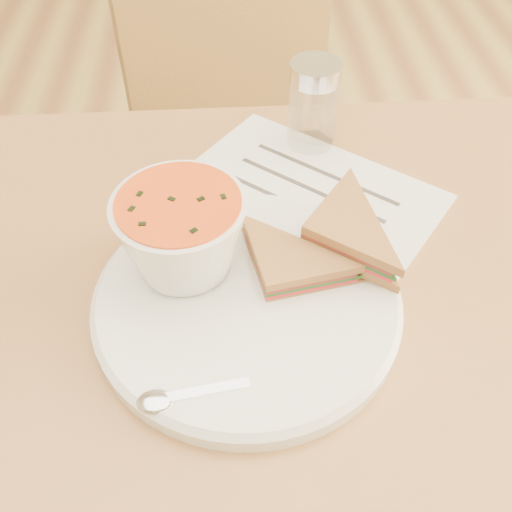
{
  "coord_description": "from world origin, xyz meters",
  "views": [
    {
      "loc": [
        -0.06,
        -0.34,
        1.19
      ],
      "look_at": [
        -0.03,
        0.02,
        0.8
      ],
      "focal_mm": 40.0,
      "sensor_mm": 36.0,
      "label": 1
    }
  ],
  "objects_px": {
    "condiment_shaker": "(313,106)",
    "dining_table": "(279,464)",
    "chair_far": "(272,214)",
    "soup_bowl": "(183,237)",
    "plate": "(247,301)"
  },
  "relations": [
    {
      "from": "chair_far",
      "to": "dining_table",
      "type": "bearing_deg",
      "value": 64.83
    },
    {
      "from": "plate",
      "to": "soup_bowl",
      "type": "distance_m",
      "value": 0.09
    },
    {
      "from": "soup_bowl",
      "to": "condiment_shaker",
      "type": "distance_m",
      "value": 0.27
    },
    {
      "from": "plate",
      "to": "soup_bowl",
      "type": "height_order",
      "value": "soup_bowl"
    },
    {
      "from": "dining_table",
      "to": "soup_bowl",
      "type": "distance_m",
      "value": 0.45
    },
    {
      "from": "chair_far",
      "to": "soup_bowl",
      "type": "height_order",
      "value": "chair_far"
    },
    {
      "from": "dining_table",
      "to": "condiment_shaker",
      "type": "distance_m",
      "value": 0.51
    },
    {
      "from": "chair_far",
      "to": "soup_bowl",
      "type": "relative_size",
      "value": 7.09
    },
    {
      "from": "plate",
      "to": "condiment_shaker",
      "type": "distance_m",
      "value": 0.28
    },
    {
      "from": "dining_table",
      "to": "condiment_shaker",
      "type": "height_order",
      "value": "condiment_shaker"
    },
    {
      "from": "condiment_shaker",
      "to": "soup_bowl",
      "type": "bearing_deg",
      "value": -124.97
    },
    {
      "from": "dining_table",
      "to": "condiment_shaker",
      "type": "relative_size",
      "value": 9.01
    },
    {
      "from": "dining_table",
      "to": "soup_bowl",
      "type": "relative_size",
      "value": 8.04
    },
    {
      "from": "soup_bowl",
      "to": "condiment_shaker",
      "type": "xyz_separation_m",
      "value": [
        0.15,
        0.22,
        -0.0
      ]
    },
    {
      "from": "condiment_shaker",
      "to": "dining_table",
      "type": "bearing_deg",
      "value": -101.57
    }
  ]
}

